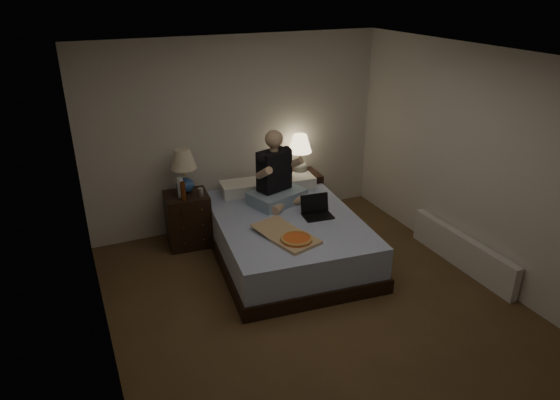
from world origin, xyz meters
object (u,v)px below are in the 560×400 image
soda_can (201,192)px  laptop (318,208)px  pizza_box (296,240)px  beer_bottle_left (183,191)px  lamp_left (184,171)px  nightstand_left (188,219)px  nightstand_right (301,194)px  lamp_right (300,155)px  water_bottle (180,188)px  bed (287,237)px  beer_bottle_right (290,169)px  radiator (462,251)px  person (277,168)px

soda_can → laptop: size_ratio=0.29×
laptop → pizza_box: size_ratio=0.45×
pizza_box → beer_bottle_left: bearing=109.0°
soda_can → lamp_left: bearing=127.2°
beer_bottle_left → pizza_box: bearing=-55.3°
nightstand_left → lamp_left: (0.01, 0.07, 0.62)m
lamp_left → pizza_box: 1.74m
nightstand_right → beer_bottle_left: size_ratio=2.75×
lamp_right → water_bottle: 1.74m
nightstand_left → nightstand_right: 1.69m
bed → laptop: bearing=-17.3°
beer_bottle_left → laptop: 1.62m
nightstand_right → beer_bottle_right: (-0.20, -0.05, 0.43)m
nightstand_right → radiator: bearing=-58.6°
bed → lamp_right: bearing=62.6°
water_bottle → person: bearing=-17.0°
laptop → lamp_right: bearing=81.0°
bed → beer_bottle_left: size_ratio=9.34×
water_bottle → pizza_box: bearing=-57.1°
lamp_right → beer_bottle_right: lamp_right is taller
lamp_left → soda_can: lamp_left is taller
pizza_box → radiator: 2.03m
bed → beer_bottle_left: bearing=153.8°
nightstand_left → beer_bottle_left: size_ratio=2.96×
water_bottle → beer_bottle_left: (0.01, -0.10, -0.01)m
laptop → radiator: bearing=-25.3°
beer_bottle_right → nightstand_right: bearing=15.1°
beer_bottle_left → pizza_box: beer_bottle_left is taller
nightstand_left → lamp_left: 0.62m
pizza_box → radiator: pizza_box is taller
water_bottle → soda_can: 0.25m
bed → pizza_box: pizza_box is taller
bed → soda_can: (-0.84, 0.70, 0.46)m
person → bed: bearing=-115.0°
water_bottle → laptop: (1.40, -0.91, -0.15)m
lamp_left → radiator: size_ratio=0.35×
nightstand_left → lamp_right: 1.75m
nightstand_left → laptop: bearing=-31.0°
beer_bottle_right → pizza_box: size_ratio=0.30×
water_bottle → person: (1.12, -0.34, 0.20)m
nightstand_left → soda_can: 0.44m
lamp_right → radiator: lamp_right is taller
soda_can → person: size_ratio=0.11×
water_bottle → radiator: size_ratio=0.16×
bed → person: size_ratio=2.31×
nightstand_right → bed: bearing=-121.2°
beer_bottle_right → soda_can: bearing=-169.7°
bed → beer_bottle_right: (0.49, 0.94, 0.48)m
bed → laptop: size_ratio=6.32×
nightstand_right → beer_bottle_right: 0.48m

